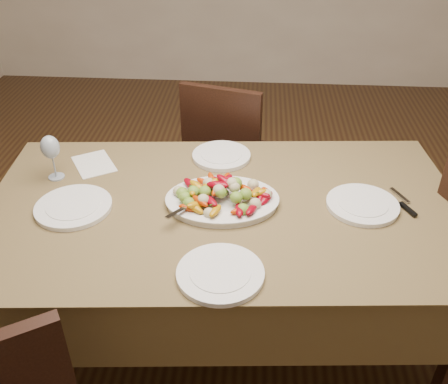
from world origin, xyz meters
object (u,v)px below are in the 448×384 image
(serving_platter, at_px, (222,201))
(plate_left, at_px, (74,207))
(plate_near, at_px, (220,274))
(wine_glass, at_px, (52,156))
(chair_far, at_px, (232,156))
(dining_table, at_px, (224,278))
(plate_far, at_px, (221,156))
(plate_right, at_px, (362,205))

(serving_platter, xyz_separation_m, plate_left, (-0.56, -0.07, -0.00))
(serving_platter, relative_size, plate_left, 1.46)
(plate_near, bearing_deg, wine_glass, 143.52)
(chair_far, bearing_deg, dining_table, 107.04)
(plate_left, distance_m, plate_far, 0.68)
(serving_platter, bearing_deg, wine_glass, 168.60)
(plate_far, bearing_deg, wine_glass, -162.34)
(dining_table, relative_size, plate_left, 6.36)
(dining_table, bearing_deg, plate_left, -173.52)
(dining_table, bearing_deg, serving_platter, 130.86)
(serving_platter, height_order, wine_glass, wine_glass)
(chair_far, relative_size, plate_near, 3.37)
(plate_left, bearing_deg, plate_right, 4.88)
(dining_table, bearing_deg, plate_far, 95.97)
(plate_left, height_order, plate_far, same)
(serving_platter, height_order, plate_far, serving_platter)
(serving_platter, relative_size, wine_glass, 2.07)
(serving_platter, distance_m, plate_near, 0.40)
(plate_far, height_order, plate_near, same)
(chair_far, distance_m, plate_left, 1.14)
(chair_far, xyz_separation_m, plate_near, (0.03, -1.27, 0.29))
(chair_far, relative_size, serving_platter, 2.24)
(plate_near, bearing_deg, plate_right, 39.21)
(plate_far, relative_size, wine_glass, 1.26)
(dining_table, height_order, plate_right, plate_right)
(plate_right, height_order, plate_near, same)
(plate_far, xyz_separation_m, plate_near, (0.05, -0.75, 0.00))
(plate_left, bearing_deg, plate_far, 39.05)
(chair_far, height_order, serving_platter, chair_far)
(dining_table, distance_m, plate_near, 0.55)
(plate_right, bearing_deg, plate_far, 149.28)
(dining_table, height_order, wine_glass, wine_glass)
(dining_table, relative_size, serving_platter, 4.35)
(serving_platter, bearing_deg, plate_far, 94.94)
(chair_far, xyz_separation_m, plate_right, (0.55, -0.86, 0.29))
(wine_glass, bearing_deg, plate_near, -36.48)
(plate_far, distance_m, plate_near, 0.76)
(plate_right, bearing_deg, chair_far, 122.47)
(dining_table, xyz_separation_m, plate_left, (-0.57, -0.06, 0.39))
(serving_platter, distance_m, plate_right, 0.54)
(serving_platter, distance_m, plate_left, 0.57)
(plate_left, xyz_separation_m, plate_right, (1.10, 0.09, 0.00))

